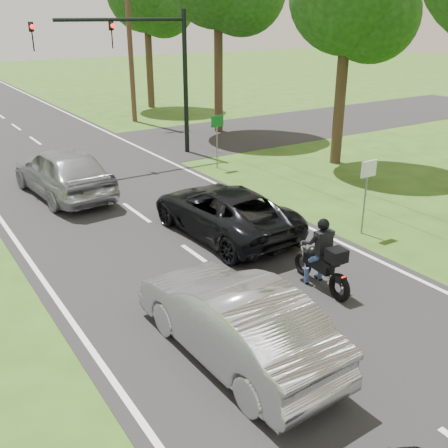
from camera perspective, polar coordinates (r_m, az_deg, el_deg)
The scene contains 12 objects.
ground at distance 10.55m, azimuth 8.97°, elevation -11.76°, with size 140.00×140.00×0.00m, color #2B4B15.
road at distance 18.41m, azimuth -12.07°, elevation 3.05°, with size 8.00×100.00×0.01m, color black.
cross_road at distance 23.91m, azimuth -17.44°, elevation 6.85°, with size 60.00×7.00×0.01m, color black.
motorcycle_rider at distance 11.93m, azimuth 10.75°, elevation -4.02°, with size 0.57×1.95×1.68m.
dark_suv at distance 14.62m, azimuth -0.06°, elevation 1.48°, with size 2.27×4.93×1.37m, color black.
silver_sedan at distance 9.44m, azimuth 1.17°, elevation -10.37°, with size 1.58×4.54×1.50m, color #A4A5A9.
silver_suv at distance 18.57m, azimuth -17.15°, elevation 5.53°, with size 2.04×5.06×1.72m, color #96989E.
traffic_signal at distance 22.51m, azimuth -8.63°, elevation 17.42°, with size 6.38×0.44×6.00m.
utility_pole_far at distance 30.93m, azimuth -10.30°, elevation 20.24°, with size 1.60×0.28×10.00m.
sign_white at distance 14.88m, azimuth 15.35°, elevation 4.70°, with size 0.55×0.07×2.12m.
sign_green at distance 20.97m, azimuth -0.75°, elevation 10.33°, with size 0.55×0.07×2.12m.
tree_row_c at distance 21.93m, azimuth 14.24°, elevation 22.42°, with size 4.80×4.65×8.76m.
Camera 1 is at (-6.07, -6.38, 5.80)m, focal length 42.00 mm.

